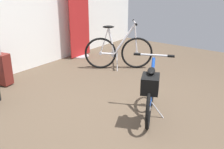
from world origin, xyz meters
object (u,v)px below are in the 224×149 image
Objects in this scene: folding_bike_foreground at (151,92)px; rolling_suitcase at (0,69)px; display_bike_right at (119,51)px; floor_banner_stand at (79,20)px.

rolling_suitcase reaches higher than folding_bike_foreground.
display_bike_right is (1.38, 1.46, -0.02)m from folding_bike_foreground.
folding_bike_foreground is (-1.55, -2.63, -0.45)m from floor_banner_stand.
floor_banner_stand reaches higher than display_bike_right.
floor_banner_stand is 3.09m from folding_bike_foreground.
floor_banner_stand is at bearing 2.01° from rolling_suitcase.
display_bike_right is 2.16m from rolling_suitcase.
floor_banner_stand is 1.79× the size of folding_bike_foreground.
rolling_suitcase is (-1.86, 1.10, -0.07)m from display_bike_right.
rolling_suitcase is at bearing 149.41° from display_bike_right.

